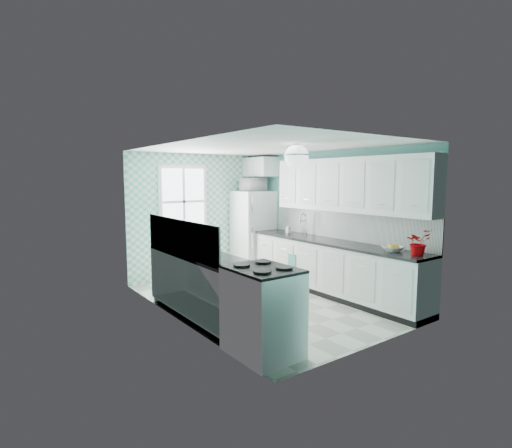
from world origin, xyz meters
TOP-DOWN VIEW (x-y plane):
  - floor at (0.00, 0.00)m, footprint 3.00×4.40m
  - ceiling at (0.00, 0.00)m, footprint 3.00×4.40m
  - wall_back at (0.00, 2.21)m, footprint 3.00×0.02m
  - wall_front at (0.00, -2.21)m, footprint 3.00×0.02m
  - wall_left at (-1.51, 0.00)m, footprint 0.02×4.40m
  - wall_right at (1.51, 0.00)m, footprint 0.02×4.40m
  - accent_wall at (0.00, 2.19)m, footprint 3.00×0.01m
  - window at (-0.35, 2.16)m, footprint 1.04×0.05m
  - backsplash_right at (1.49, -0.40)m, footprint 0.02×3.60m
  - backsplash_left at (-1.49, -0.07)m, footprint 0.02×2.15m
  - upper_cabinets_right at (1.33, -0.60)m, footprint 0.33×3.20m
  - upper_cabinet_fridge at (1.30, 1.83)m, footprint 0.40×0.74m
  - ceiling_light at (0.00, -0.80)m, footprint 0.34×0.34m
  - base_cabinets_right at (1.20, -0.40)m, footprint 0.60×3.60m
  - countertop_right at (1.19, -0.40)m, footprint 0.63×3.60m
  - base_cabinets_left at (-1.20, -0.07)m, footprint 0.60×2.15m
  - countertop_left at (-1.19, -0.07)m, footprint 0.63×2.15m
  - fridge at (1.11, 1.81)m, footprint 0.76×0.75m
  - stove at (-1.20, -1.60)m, footprint 0.66×0.83m
  - sink at (1.20, 0.44)m, footprint 0.48×0.40m
  - rug at (-0.09, 0.56)m, footprint 0.91×1.16m
  - dish_towel at (0.89, 0.29)m, footprint 0.02×0.21m
  - fruit_bowl at (1.20, -1.60)m, footprint 0.33×0.33m
  - potted_plant at (1.20, -2.01)m, footprint 0.38×0.34m
  - soap_bottle at (1.25, 0.82)m, footprint 0.08×0.08m
  - microwave at (1.11, 1.81)m, footprint 0.52×0.37m

SIDE VIEW (x-z plane):
  - floor at x=0.00m, z-range -0.02..0.00m
  - rug at x=-0.09m, z-range 0.00..0.02m
  - base_cabinets_right at x=1.20m, z-range 0.00..0.90m
  - base_cabinets_left at x=-1.20m, z-range 0.00..0.90m
  - dish_towel at x=0.89m, z-range 0.33..0.63m
  - stove at x=-1.20m, z-range 0.02..1.02m
  - fridge at x=1.11m, z-range 0.00..1.74m
  - countertop_right at x=1.19m, z-range 0.90..0.94m
  - countertop_left at x=-1.19m, z-range 0.90..0.94m
  - sink at x=1.20m, z-range 0.67..1.20m
  - fruit_bowl at x=1.20m, z-range 0.94..1.01m
  - soap_bottle at x=1.25m, z-range 0.94..1.11m
  - potted_plant at x=1.20m, z-range 0.94..1.31m
  - backsplash_right at x=1.49m, z-range 0.94..1.45m
  - backsplash_left at x=-1.49m, z-range 0.94..1.45m
  - wall_back at x=0.00m, z-range 0.00..2.50m
  - wall_front at x=0.00m, z-range 0.00..2.50m
  - wall_left at x=-1.51m, z-range 0.00..2.50m
  - wall_right at x=1.51m, z-range 0.00..2.50m
  - accent_wall at x=0.00m, z-range 0.00..2.50m
  - window at x=-0.35m, z-range 0.83..2.27m
  - microwave at x=1.11m, z-range 1.74..2.02m
  - upper_cabinets_right at x=1.33m, z-range 1.45..2.35m
  - upper_cabinet_fridge at x=1.30m, z-range 2.05..2.45m
  - ceiling_light at x=0.00m, z-range 2.15..2.50m
  - ceiling at x=0.00m, z-range 2.50..2.52m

